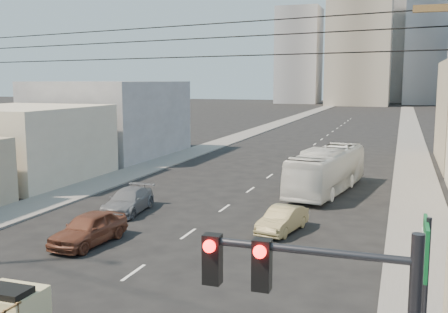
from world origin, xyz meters
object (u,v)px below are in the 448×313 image
Objects in this scene: city_bus at (327,170)px; sedan_grey at (128,201)px; sedan_tan at (282,220)px; green_sign at (425,271)px; sedan_brown at (89,229)px.

city_bus is 2.34× the size of sedan_grey.
green_sign reaches higher than sedan_tan.
city_bus is 2.82× the size of sedan_tan.
sedan_brown reaches higher than sedan_grey.
sedan_tan is 0.82× the size of green_sign.
sedan_brown is 0.94× the size of sedan_grey.
sedan_brown is 10.10m from sedan_tan.
sedan_grey is (-1.31, 6.31, -0.08)m from sedan_brown.
city_bus is 11.26m from sedan_tan.
sedan_tan is 0.83× the size of sedan_grey.
green_sign is (15.15, -9.29, 2.95)m from sedan_brown.
sedan_tan is (8.65, 5.21, -0.12)m from sedan_brown.
city_bus is at bearing 36.65° from sedan_grey.
green_sign is (5.69, -25.69, 2.13)m from city_bus.
sedan_grey is (-9.96, 1.10, 0.04)m from sedan_tan.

